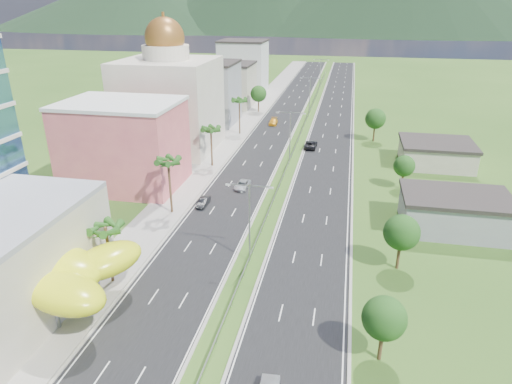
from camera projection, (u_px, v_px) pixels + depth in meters
The scene contains 31 objects.
ground at pixel (231, 307), 51.46m from camera, with size 500.00×500.00×0.00m, color #2D5119.
road_left at pixel (282, 117), 134.04m from camera, with size 11.00×260.00×0.04m, color black.
road_right at pixel (333, 119), 131.32m from camera, with size 11.00×260.00×0.04m, color black.
sidewalk_left at pixel (250, 115), 135.76m from camera, with size 7.00×260.00×0.12m, color gray.
median_guardrail at pixel (301, 133), 116.19m from camera, with size 0.10×216.06×0.76m.
streetlight_median_b at pixel (249, 215), 57.85m from camera, with size 6.04×0.25×11.00m.
streetlight_median_c at pixel (290, 132), 93.95m from camera, with size 6.04×0.25×11.00m.
streetlight_median_d at pixel (310, 92), 134.57m from camera, with size 6.04×0.25×11.00m.
streetlight_median_e at pixel (321, 70), 175.18m from camera, with size 6.04×0.25×11.00m.
lime_canopy at pixel (43, 269), 49.54m from camera, with size 18.00×15.00×7.40m.
pink_shophouse at pixel (124, 146), 82.51m from camera, with size 20.00×15.00×15.00m, color #D05562.
domed_building at pixel (169, 99), 101.76m from camera, with size 20.00×20.00×28.70m.
midrise_grey at pixel (207, 94), 125.45m from camera, with size 16.00×15.00×16.00m, color gray.
midrise_beige at pixel (228, 85), 145.89m from camera, with size 16.00×15.00×13.00m, color #ADA68F.
midrise_white at pixel (243, 68), 165.67m from camera, with size 16.00×15.00×18.00m, color silver.
shed_near at pixel (454, 214), 67.96m from camera, with size 15.00×10.00×5.00m, color gray.
shed_far at pixel (436, 155), 94.79m from camera, with size 14.00×12.00×4.40m, color #ADA68F.
palm_tree_b at pixel (106, 230), 53.33m from camera, with size 3.60×3.60×8.10m.
palm_tree_c at pixel (168, 163), 70.82m from camera, with size 3.60×3.60×9.60m.
palm_tree_d at pixel (211, 131), 91.95m from camera, with size 3.60×3.60×8.60m.
palm_tree_e at pixel (239, 102), 114.21m from camera, with size 3.60×3.60×9.40m.
leafy_tree_lfar at pixel (259, 94), 137.84m from camera, with size 4.90×4.90×8.05m.
leafy_tree_ra at pixel (384, 318), 42.18m from camera, with size 4.20×4.20×6.90m.
leafy_tree_rb at pixel (402, 233), 56.82m from camera, with size 4.55×4.55×7.47m.
leafy_tree_rc at pixel (404, 166), 81.86m from camera, with size 3.85×3.85×6.33m.
leafy_tree_rd at pixel (375, 119), 109.19m from camera, with size 4.90×4.90×8.05m.
mountain_ridge at pixel (404, 34), 446.68m from camera, with size 860.00×140.00×90.00m, color black, non-canonical shape.
car_dark_left at pixel (203, 202), 76.31m from camera, with size 1.42×4.06×1.34m, color black.
car_silver_mid_left at pixel (243, 185), 83.33m from camera, with size 2.19×4.75×1.32m, color #A8ACAF.
car_yellow_far_left at pixel (273, 122), 125.85m from camera, with size 2.14×5.27×1.53m, color orange.
car_dark_far_right at pixel (311, 144), 105.97m from camera, with size 2.69×5.84×1.62m, color black.
Camera 1 is at (11.11, -40.93, 32.03)m, focal length 32.00 mm.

